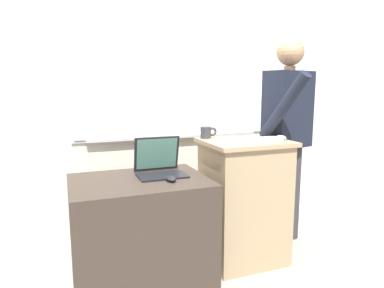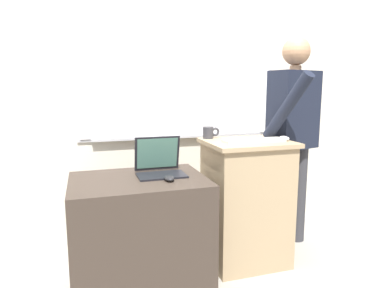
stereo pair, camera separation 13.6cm
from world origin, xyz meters
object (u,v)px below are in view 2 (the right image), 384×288
at_px(side_desk, 140,233).
at_px(computer_mouse_by_keyboard, 284,138).
at_px(coffee_mug, 209,133).
at_px(laptop, 159,162).
at_px(person_presenter, 293,129).
at_px(lectern_podium, 246,202).
at_px(computer_mouse_by_laptop, 169,178).
at_px(wireless_keyboard, 254,140).

distance_m(side_desk, computer_mouse_by_keyboard, 1.21).
bearing_deg(coffee_mug, computer_mouse_by_keyboard, -29.38).
height_order(side_desk, laptop, laptop).
xyz_separation_m(person_presenter, laptop, (-1.14, -0.16, -0.17)).
distance_m(side_desk, person_presenter, 1.45).
xyz_separation_m(lectern_podium, computer_mouse_by_keyboard, (0.25, -0.08, 0.48)).
bearing_deg(side_desk, laptop, 29.61).
bearing_deg(computer_mouse_by_laptop, coffee_mug, 44.09).
distance_m(lectern_podium, person_presenter, 0.72).
bearing_deg(person_presenter, lectern_podium, -177.01).
bearing_deg(coffee_mug, laptop, -155.82).
bearing_deg(wireless_keyboard, computer_mouse_by_laptop, -167.80).
bearing_deg(computer_mouse_by_keyboard, wireless_keyboard, 176.29).
bearing_deg(lectern_podium, computer_mouse_by_laptop, -162.02).
relative_size(lectern_podium, side_desk, 1.08).
xyz_separation_m(lectern_podium, computer_mouse_by_laptop, (-0.64, -0.21, 0.28)).
relative_size(lectern_podium, coffee_mug, 7.10).
xyz_separation_m(lectern_podium, wireless_keyboard, (0.02, -0.06, 0.47)).
xyz_separation_m(laptop, computer_mouse_by_keyboard, (0.91, -0.08, 0.13)).
xyz_separation_m(lectern_podium, side_desk, (-0.81, -0.09, -0.10)).
bearing_deg(wireless_keyboard, computer_mouse_by_keyboard, -3.71).
relative_size(computer_mouse_by_laptop, coffee_mug, 0.77).
xyz_separation_m(side_desk, coffee_mug, (0.58, 0.28, 0.60)).
bearing_deg(computer_mouse_by_keyboard, lectern_podium, 162.45).
height_order(wireless_keyboard, coffee_mug, coffee_mug).
height_order(person_presenter, computer_mouse_by_keyboard, person_presenter).
distance_m(side_desk, computer_mouse_by_laptop, 0.44).
distance_m(person_presenter, laptop, 1.16).
relative_size(laptop, computer_mouse_by_laptop, 3.13).
distance_m(laptop, wireless_keyboard, 0.69).
height_order(person_presenter, wireless_keyboard, person_presenter).
distance_m(laptop, coffee_mug, 0.50).
xyz_separation_m(side_desk, wireless_keyboard, (0.83, 0.03, 0.57)).
bearing_deg(side_desk, lectern_podium, 6.34).
bearing_deg(laptop, computer_mouse_by_laptop, -84.43).
relative_size(laptop, computer_mouse_by_keyboard, 3.13).
height_order(laptop, computer_mouse_by_keyboard, laptop).
xyz_separation_m(person_presenter, computer_mouse_by_laptop, (-1.12, -0.36, -0.23)).
xyz_separation_m(person_presenter, wireless_keyboard, (-0.47, -0.22, -0.04)).
bearing_deg(computer_mouse_by_laptop, side_desk, 146.14).
relative_size(person_presenter, computer_mouse_by_keyboard, 16.95).
distance_m(laptop, computer_mouse_by_laptop, 0.21).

